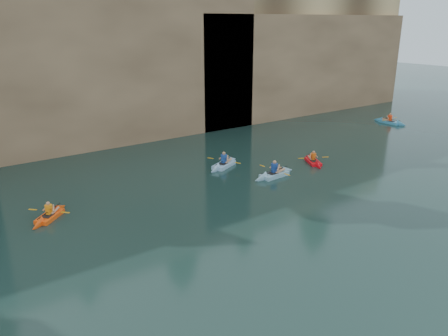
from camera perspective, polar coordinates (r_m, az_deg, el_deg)
ground at (r=16.02m, az=12.91°, el=-15.69°), size 160.00×160.00×0.00m
cliff at (r=39.94m, az=-20.95°, el=13.33°), size 70.00×16.00×12.00m
cliff_slab_center at (r=33.57m, az=-14.12°, el=12.66°), size 24.00×2.40×11.40m
cliff_slab_east at (r=44.96m, az=10.98°, el=13.28°), size 26.00×2.40×9.84m
sea_cave_center at (r=31.92m, az=-23.12°, el=3.94°), size 3.50×1.00×3.20m
sea_cave_east at (r=37.16m, az=-1.69°, el=8.36°), size 5.00×1.00×4.50m
kayaker_orange at (r=22.42m, az=-21.82°, el=-5.81°), size 2.46×2.39×1.06m
kayaker_ltblue_near at (r=26.41m, az=6.57°, el=-0.80°), size 3.25×2.49×1.27m
kayaker_red_far at (r=29.34m, az=11.56°, el=0.88°), size 1.91×2.83×1.04m
kayaker_ltblue_mid at (r=28.02m, az=-0.01°, el=0.48°), size 3.26×2.24×1.24m
kayaker_blue_east at (r=42.84m, az=20.81°, el=5.67°), size 2.31×3.32×1.17m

